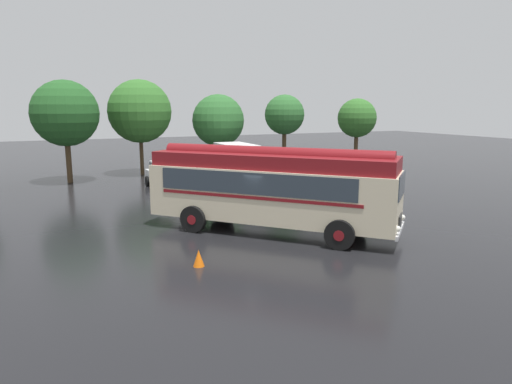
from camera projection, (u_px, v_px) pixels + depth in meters
ground_plane at (265, 230)px, 18.87m from camera, size 120.00×120.00×0.00m
vintage_bus at (272, 186)px, 18.34m from camera, size 8.64×9.06×3.49m
car_near_left at (166, 175)px, 28.49m from camera, size 2.07×4.25×1.66m
car_mid_left at (213, 172)px, 29.76m from camera, size 2.25×4.34×1.66m
box_van at (240, 161)px, 31.22m from camera, size 2.34×5.78×2.50m
tree_left_of_centre at (67, 114)px, 30.02m from camera, size 4.35×4.35×6.80m
tree_centre at (139, 111)px, 33.67m from camera, size 4.65×4.65×7.03m
tree_right_of_centre at (220, 120)px, 36.08m from camera, size 4.12×4.09×6.02m
tree_far_right at (284, 114)px, 38.78m from camera, size 3.38×3.38×6.07m
tree_extra_right at (358, 118)px, 39.60m from camera, size 3.36×3.36×5.76m
traffic_cone at (199, 258)px, 14.59m from camera, size 0.36×0.36×0.55m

